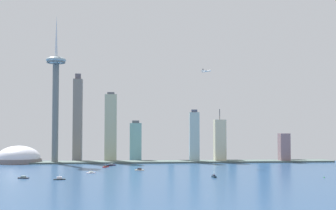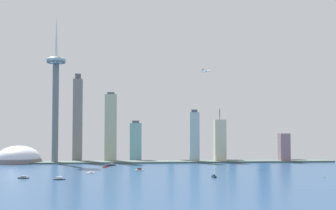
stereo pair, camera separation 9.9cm
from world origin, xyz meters
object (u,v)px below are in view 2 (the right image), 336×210
(skyscraper_8, at_px, (171,138))
(skyscraper_7, at_px, (218,140))
(skyscraper_10, at_px, (136,141))
(boat_0, at_px, (111,165))
(skyscraper_5, at_px, (119,148))
(channel_buoy_0, at_px, (324,177))
(observation_tower, at_px, (56,86))
(skyscraper_11, at_px, (232,141))
(skyscraper_6, at_px, (78,119))
(stadium_dome, at_px, (18,159))
(airplane, at_px, (206,71))
(skyscraper_12, at_px, (222,140))
(boat_1, at_px, (23,178))
(boat_6, at_px, (106,167))
(boat_3, at_px, (214,176))
(boat_5, at_px, (139,169))
(boat_4, at_px, (59,179))
(skyscraper_9, at_px, (68,120))
(skyscraper_0, at_px, (111,128))
(skyscraper_1, at_px, (220,141))
(boat_2, at_px, (91,173))
(skyscraper_2, at_px, (194,137))
(skyscraper_4, at_px, (284,148))

(skyscraper_8, bearing_deg, skyscraper_7, -5.04)
(skyscraper_10, xyz_separation_m, boat_0, (-49.02, -123.09, -41.25))
(skyscraper_5, relative_size, channel_buoy_0, 26.05)
(observation_tower, xyz_separation_m, skyscraper_11, (395.57, 117.06, -119.28))
(skyscraper_6, distance_m, skyscraper_11, 365.62)
(skyscraper_6, relative_size, skyscraper_8, 1.81)
(stadium_dome, xyz_separation_m, airplane, (382.11, -66.64, 178.23))
(skyscraper_10, distance_m, skyscraper_12, 205.54)
(skyscraper_11, relative_size, airplane, 3.75)
(skyscraper_6, height_order, boat_1, skyscraper_6)
(boat_6, bearing_deg, stadium_dome, 79.51)
(boat_3, distance_m, airplane, 301.52)
(observation_tower, distance_m, boat_5, 284.39)
(boat_0, bearing_deg, boat_4, 50.47)
(skyscraper_5, height_order, skyscraper_9, skyscraper_9)
(boat_4, relative_size, channel_buoy_0, 7.58)
(skyscraper_10, xyz_separation_m, boat_1, (-164.99, -335.61, -41.40))
(skyscraper_10, bearing_deg, boat_4, -107.32)
(skyscraper_0, xyz_separation_m, skyscraper_11, (283.57, 88.22, -32.51))
(skyscraper_1, bearing_deg, boat_4, -133.51)
(skyscraper_7, xyz_separation_m, boat_3, (-76.26, -350.25, -44.39))
(skyscraper_0, distance_m, skyscraper_6, 78.46)
(boat_4, xyz_separation_m, airplane, (251.13, 245.49, 185.44))
(airplane, bearing_deg, skyscraper_1, 115.50)
(skyscraper_5, distance_m, skyscraper_11, 267.50)
(skyscraper_8, xyz_separation_m, boat_4, (-190.31, -369.17, -48.47))
(skyscraper_6, relative_size, skyscraper_11, 2.18)
(skyscraper_11, height_order, boat_2, skyscraper_11)
(stadium_dome, bearing_deg, skyscraper_6, 17.31)
(skyscraper_2, height_order, skyscraper_7, skyscraper_2)
(observation_tower, relative_size, channel_buoy_0, 138.35)
(boat_2, distance_m, boat_3, 200.27)
(skyscraper_1, bearing_deg, boat_0, -162.39)
(skyscraper_5, distance_m, boat_4, 413.58)
(skyscraper_1, relative_size, skyscraper_6, 0.59)
(stadium_dome, distance_m, skyscraper_0, 199.44)
(skyscraper_7, bearing_deg, boat_0, -151.66)
(skyscraper_6, height_order, skyscraper_12, skyscraper_6)
(skyscraper_0, height_order, boat_3, skyscraper_0)
(skyscraper_9, bearing_deg, channel_buoy_0, -43.94)
(observation_tower, relative_size, skyscraper_7, 3.10)
(skyscraper_12, relative_size, boat_6, 5.55)
(skyscraper_5, relative_size, boat_6, 3.42)
(stadium_dome, relative_size, skyscraper_11, 1.06)
(skyscraper_4, distance_m, boat_1, 554.97)
(skyscraper_4, height_order, boat_6, skyscraper_4)
(skyscraper_1, xyz_separation_m, skyscraper_12, (22.93, 90.86, -0.75))
(skyscraper_9, distance_m, airplane, 345.03)
(skyscraper_6, bearing_deg, boat_0, -56.18)
(skyscraper_9, relative_size, boat_1, 11.03)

